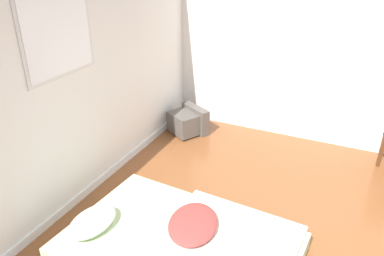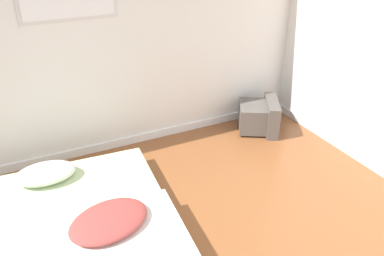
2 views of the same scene
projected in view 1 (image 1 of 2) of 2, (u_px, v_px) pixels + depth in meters
wall_back at (31, 101)px, 3.27m from camera, size 8.19×0.08×2.60m
wall_right at (372, 56)px, 4.63m from camera, size 0.08×7.63×2.60m
mattress_bed at (181, 247)px, 3.32m from camera, size 1.48×2.09×0.32m
crt_tv at (188, 121)px, 5.51m from camera, size 0.62×0.63×0.38m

